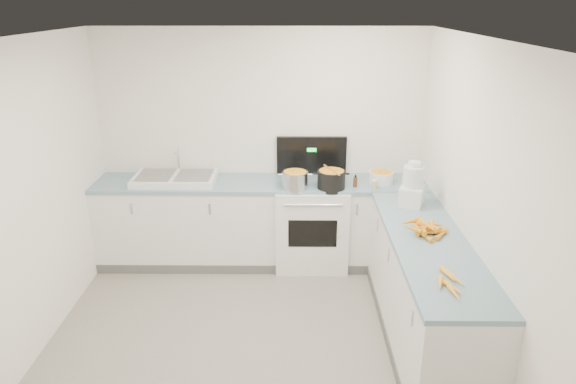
{
  "coord_description": "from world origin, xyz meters",
  "views": [
    {
      "loc": [
        0.34,
        -3.42,
        2.75
      ],
      "look_at": [
        0.3,
        1.1,
        1.05
      ],
      "focal_mm": 32.0,
      "sensor_mm": 36.0,
      "label": 1
    }
  ],
  "objects_px": {
    "black_pot": "(331,180)",
    "food_processor": "(413,187)",
    "mixing_bowl": "(381,177)",
    "extract_bottle": "(355,182)",
    "spice_jar": "(375,185)",
    "stove": "(311,223)",
    "steel_pot": "(295,181)",
    "sink": "(175,178)"
  },
  "relations": [
    {
      "from": "mixing_bowl",
      "to": "extract_bottle",
      "type": "bearing_deg",
      "value": -154.34
    },
    {
      "from": "black_pot",
      "to": "extract_bottle",
      "type": "relative_size",
      "value": 2.66
    },
    {
      "from": "mixing_bowl",
      "to": "black_pot",
      "type": "bearing_deg",
      "value": -162.92
    },
    {
      "from": "sink",
      "to": "steel_pot",
      "type": "distance_m",
      "value": 1.28
    },
    {
      "from": "stove",
      "to": "mixing_bowl",
      "type": "xyz_separation_m",
      "value": [
        0.72,
        -0.0,
        0.53
      ]
    },
    {
      "from": "stove",
      "to": "sink",
      "type": "xyz_separation_m",
      "value": [
        -1.45,
        0.02,
        0.5
      ]
    },
    {
      "from": "sink",
      "to": "steel_pot",
      "type": "xyz_separation_m",
      "value": [
        1.27,
        -0.19,
        0.04
      ]
    },
    {
      "from": "steel_pot",
      "to": "extract_bottle",
      "type": "height_order",
      "value": "steel_pot"
    },
    {
      "from": "spice_jar",
      "to": "mixing_bowl",
      "type": "bearing_deg",
      "value": 63.31
    },
    {
      "from": "stove",
      "to": "steel_pot",
      "type": "xyz_separation_m",
      "value": [
        -0.18,
        -0.18,
        0.54
      ]
    },
    {
      "from": "steel_pot",
      "to": "spice_jar",
      "type": "xyz_separation_m",
      "value": [
        0.81,
        -0.02,
        -0.04
      ]
    },
    {
      "from": "spice_jar",
      "to": "extract_bottle",
      "type": "bearing_deg",
      "value": 165.31
    },
    {
      "from": "spice_jar",
      "to": "sink",
      "type": "bearing_deg",
      "value": 174.31
    },
    {
      "from": "stove",
      "to": "sink",
      "type": "bearing_deg",
      "value": 179.38
    },
    {
      "from": "stove",
      "to": "spice_jar",
      "type": "bearing_deg",
      "value": -16.92
    },
    {
      "from": "black_pot",
      "to": "steel_pot",
      "type": "bearing_deg",
      "value": -178.86
    },
    {
      "from": "mixing_bowl",
      "to": "spice_jar",
      "type": "relative_size",
      "value": 3.31
    },
    {
      "from": "black_pot",
      "to": "mixing_bowl",
      "type": "bearing_deg",
      "value": 17.08
    },
    {
      "from": "steel_pot",
      "to": "mixing_bowl",
      "type": "bearing_deg",
      "value": 10.76
    },
    {
      "from": "sink",
      "to": "extract_bottle",
      "type": "xyz_separation_m",
      "value": [
        1.89,
        -0.16,
        0.02
      ]
    },
    {
      "from": "mixing_bowl",
      "to": "food_processor",
      "type": "distance_m",
      "value": 0.66
    },
    {
      "from": "extract_bottle",
      "to": "food_processor",
      "type": "distance_m",
      "value": 0.69
    },
    {
      "from": "mixing_bowl",
      "to": "extract_bottle",
      "type": "relative_size",
      "value": 2.43
    },
    {
      "from": "extract_bottle",
      "to": "steel_pot",
      "type": "bearing_deg",
      "value": -176.81
    },
    {
      "from": "mixing_bowl",
      "to": "spice_jar",
      "type": "xyz_separation_m",
      "value": [
        -0.09,
        -0.19,
        -0.02
      ]
    },
    {
      "from": "stove",
      "to": "spice_jar",
      "type": "height_order",
      "value": "stove"
    },
    {
      "from": "mixing_bowl",
      "to": "food_processor",
      "type": "relative_size",
      "value": 0.61
    },
    {
      "from": "stove",
      "to": "mixing_bowl",
      "type": "distance_m",
      "value": 0.89
    },
    {
      "from": "mixing_bowl",
      "to": "extract_bottle",
      "type": "xyz_separation_m",
      "value": [
        -0.29,
        -0.14,
        -0.01
      ]
    },
    {
      "from": "stove",
      "to": "extract_bottle",
      "type": "bearing_deg",
      "value": -17.88
    },
    {
      "from": "mixing_bowl",
      "to": "extract_bottle",
      "type": "height_order",
      "value": "mixing_bowl"
    },
    {
      "from": "sink",
      "to": "spice_jar",
      "type": "height_order",
      "value": "sink"
    },
    {
      "from": "steel_pot",
      "to": "spice_jar",
      "type": "distance_m",
      "value": 0.81
    },
    {
      "from": "extract_bottle",
      "to": "spice_jar",
      "type": "xyz_separation_m",
      "value": [
        0.19,
        -0.05,
        -0.01
      ]
    },
    {
      "from": "sink",
      "to": "mixing_bowl",
      "type": "bearing_deg",
      "value": -0.51
    },
    {
      "from": "black_pot",
      "to": "food_processor",
      "type": "distance_m",
      "value": 0.86
    },
    {
      "from": "black_pot",
      "to": "spice_jar",
      "type": "distance_m",
      "value": 0.44
    },
    {
      "from": "stove",
      "to": "sink",
      "type": "relative_size",
      "value": 1.58
    },
    {
      "from": "mixing_bowl",
      "to": "food_processor",
      "type": "xyz_separation_m",
      "value": [
        0.18,
        -0.62,
        0.12
      ]
    },
    {
      "from": "extract_bottle",
      "to": "food_processor",
      "type": "bearing_deg",
      "value": -45.73
    },
    {
      "from": "black_pot",
      "to": "extract_bottle",
      "type": "distance_m",
      "value": 0.25
    },
    {
      "from": "sink",
      "to": "food_processor",
      "type": "distance_m",
      "value": 2.45
    }
  ]
}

